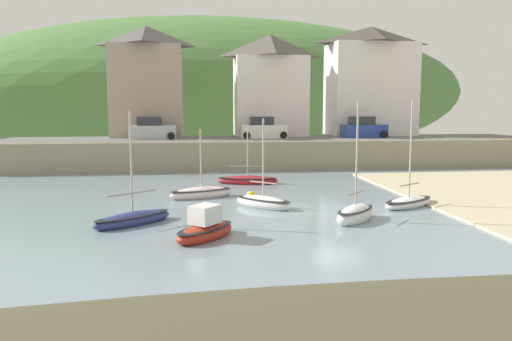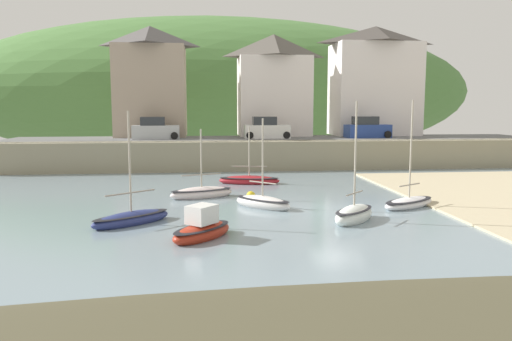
{
  "view_description": "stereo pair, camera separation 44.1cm",
  "coord_description": "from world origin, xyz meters",
  "px_view_note": "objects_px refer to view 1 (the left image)",
  "views": [
    {
      "loc": [
        -7.17,
        -24.21,
        5.18
      ],
      "look_at": [
        -3.81,
        2.94,
        1.72
      ],
      "focal_mm": 35.12,
      "sensor_mm": 36.0,
      "label": 1
    },
    {
      "loc": [
        -6.73,
        -24.26,
        5.18
      ],
      "look_at": [
        -3.81,
        2.94,
        1.72
      ],
      "focal_mm": 35.12,
      "sensor_mm": 36.0,
      "label": 2
    }
  ],
  "objects_px": {
    "waterfront_building_left": "(147,81)",
    "sailboat_tall_mast": "(201,193)",
    "rowboat_small_beached": "(133,219)",
    "mooring_buoy": "(251,196)",
    "dinghy_open_wooden": "(205,229)",
    "parked_car_end_of_row": "(363,129)",
    "waterfront_building_right": "(370,81)",
    "sailboat_blue_trim": "(263,202)",
    "sailboat_white_hull": "(409,202)",
    "parked_car_by_wall": "(263,129)",
    "parked_car_near_slipway": "(152,130)",
    "fishing_boat_green": "(248,180)",
    "waterfront_building_centre": "(270,85)",
    "motorboat_with_cabin": "(355,214)"
  },
  "relations": [
    {
      "from": "waterfront_building_left",
      "to": "sailboat_tall_mast",
      "type": "bearing_deg",
      "value": -77.12
    },
    {
      "from": "rowboat_small_beached",
      "to": "mooring_buoy",
      "type": "relative_size",
      "value": 10.05
    },
    {
      "from": "rowboat_small_beached",
      "to": "dinghy_open_wooden",
      "type": "relative_size",
      "value": 1.63
    },
    {
      "from": "sailboat_tall_mast",
      "to": "parked_car_end_of_row",
      "type": "relative_size",
      "value": 0.97
    },
    {
      "from": "rowboat_small_beached",
      "to": "waterfront_building_right",
      "type": "bearing_deg",
      "value": 13.62
    },
    {
      "from": "sailboat_blue_trim",
      "to": "rowboat_small_beached",
      "type": "xyz_separation_m",
      "value": [
        -6.28,
        -3.04,
        -0.02
      ]
    },
    {
      "from": "sailboat_white_hull",
      "to": "parked_car_by_wall",
      "type": "relative_size",
      "value": 1.38
    },
    {
      "from": "waterfront_building_left",
      "to": "sailboat_blue_trim",
      "type": "relative_size",
      "value": 2.17
    },
    {
      "from": "parked_car_near_slipway",
      "to": "fishing_boat_green",
      "type": "bearing_deg",
      "value": -60.19
    },
    {
      "from": "sailboat_white_hull",
      "to": "sailboat_tall_mast",
      "type": "bearing_deg",
      "value": 127.4
    },
    {
      "from": "sailboat_blue_trim",
      "to": "sailboat_white_hull",
      "type": "height_order",
      "value": "sailboat_white_hull"
    },
    {
      "from": "sailboat_blue_trim",
      "to": "sailboat_tall_mast",
      "type": "xyz_separation_m",
      "value": [
        -3.16,
        3.29,
        -0.01
      ]
    },
    {
      "from": "waterfront_building_right",
      "to": "sailboat_tall_mast",
      "type": "height_order",
      "value": "waterfront_building_right"
    },
    {
      "from": "waterfront_building_centre",
      "to": "mooring_buoy",
      "type": "bearing_deg",
      "value": -101.53
    },
    {
      "from": "waterfront_building_left",
      "to": "parked_car_by_wall",
      "type": "xyz_separation_m",
      "value": [
        10.62,
        -4.5,
        -4.49
      ]
    },
    {
      "from": "rowboat_small_beached",
      "to": "motorboat_with_cabin",
      "type": "bearing_deg",
      "value": -42.47
    },
    {
      "from": "parked_car_end_of_row",
      "to": "mooring_buoy",
      "type": "distance_m",
      "value": 21.16
    },
    {
      "from": "parked_car_near_slipway",
      "to": "sailboat_blue_trim",
      "type": "bearing_deg",
      "value": -72.9
    },
    {
      "from": "waterfront_building_centre",
      "to": "parked_car_end_of_row",
      "type": "xyz_separation_m",
      "value": [
        8.09,
        -4.5,
        -4.21
      ]
    },
    {
      "from": "parked_car_near_slipway",
      "to": "parked_car_end_of_row",
      "type": "xyz_separation_m",
      "value": [
        19.29,
        0.0,
        0.0
      ]
    },
    {
      "from": "waterfront_building_centre",
      "to": "sailboat_tall_mast",
      "type": "bearing_deg",
      "value": -109.03
    },
    {
      "from": "rowboat_small_beached",
      "to": "mooring_buoy",
      "type": "bearing_deg",
      "value": 4.83
    },
    {
      "from": "parked_car_near_slipway",
      "to": "parked_car_end_of_row",
      "type": "bearing_deg",
      "value": -3.14
    },
    {
      "from": "sailboat_blue_trim",
      "to": "parked_car_by_wall",
      "type": "relative_size",
      "value": 1.17
    },
    {
      "from": "sailboat_blue_trim",
      "to": "sailboat_tall_mast",
      "type": "height_order",
      "value": "sailboat_blue_trim"
    },
    {
      "from": "parked_car_end_of_row",
      "to": "mooring_buoy",
      "type": "relative_size",
      "value": 8.22
    },
    {
      "from": "waterfront_building_left",
      "to": "sailboat_white_hull",
      "type": "relative_size",
      "value": 1.83
    },
    {
      "from": "sailboat_blue_trim",
      "to": "sailboat_tall_mast",
      "type": "bearing_deg",
      "value": 177.86
    },
    {
      "from": "sailboat_tall_mast",
      "to": "sailboat_white_hull",
      "type": "relative_size",
      "value": 0.73
    },
    {
      "from": "waterfront_building_right",
      "to": "parked_car_end_of_row",
      "type": "relative_size",
      "value": 2.53
    },
    {
      "from": "sailboat_blue_trim",
      "to": "rowboat_small_beached",
      "type": "distance_m",
      "value": 6.98
    },
    {
      "from": "sailboat_tall_mast",
      "to": "sailboat_white_hull",
      "type": "bearing_deg",
      "value": -39.71
    },
    {
      "from": "waterfront_building_right",
      "to": "motorboat_with_cabin",
      "type": "bearing_deg",
      "value": -110.72
    },
    {
      "from": "fishing_boat_green",
      "to": "sailboat_white_hull",
      "type": "bearing_deg",
      "value": -39.09
    },
    {
      "from": "rowboat_small_beached",
      "to": "fishing_boat_green",
      "type": "distance_m",
      "value": 13.01
    },
    {
      "from": "waterfront_building_right",
      "to": "rowboat_small_beached",
      "type": "relative_size",
      "value": 2.07
    },
    {
      "from": "dinghy_open_wooden",
      "to": "sailboat_tall_mast",
      "type": "distance_m",
      "value": 9.15
    },
    {
      "from": "motorboat_with_cabin",
      "to": "dinghy_open_wooden",
      "type": "relative_size",
      "value": 1.78
    },
    {
      "from": "waterfront_building_right",
      "to": "sailboat_blue_trim",
      "type": "bearing_deg",
      "value": -120.63
    },
    {
      "from": "sailboat_white_hull",
      "to": "sailboat_blue_trim",
      "type": "bearing_deg",
      "value": 142.59
    },
    {
      "from": "fishing_boat_green",
      "to": "sailboat_tall_mast",
      "type": "relative_size",
      "value": 1.05
    },
    {
      "from": "waterfront_building_right",
      "to": "parked_car_by_wall",
      "type": "relative_size",
      "value": 2.61
    },
    {
      "from": "sailboat_blue_trim",
      "to": "fishing_boat_green",
      "type": "bearing_deg",
      "value": 133.52
    },
    {
      "from": "motorboat_with_cabin",
      "to": "parked_car_near_slipway",
      "type": "distance_m",
      "value": 25.78
    },
    {
      "from": "motorboat_with_cabin",
      "to": "waterfront_building_left",
      "type": "bearing_deg",
      "value": 65.55
    },
    {
      "from": "sailboat_tall_mast",
      "to": "parked_car_end_of_row",
      "type": "bearing_deg",
      "value": 27.12
    },
    {
      "from": "parked_car_near_slipway",
      "to": "waterfront_building_left",
      "type": "bearing_deg",
      "value": 95.67
    },
    {
      "from": "dinghy_open_wooden",
      "to": "sailboat_blue_trim",
      "type": "bearing_deg",
      "value": 12.42
    },
    {
      "from": "dinghy_open_wooden",
      "to": "mooring_buoy",
      "type": "bearing_deg",
      "value": 22.56
    },
    {
      "from": "sailboat_tall_mast",
      "to": "parked_car_by_wall",
      "type": "distance_m",
      "value": 17.53
    }
  ]
}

